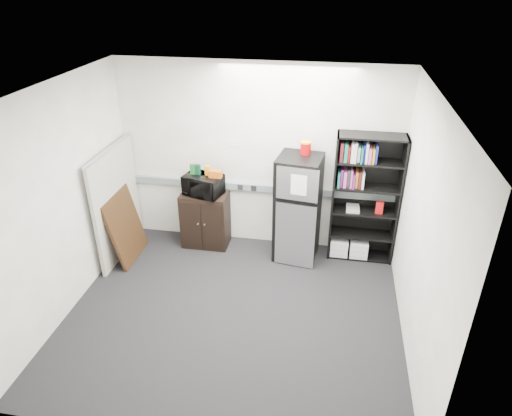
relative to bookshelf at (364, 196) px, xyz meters
The scene contains 18 objects.
floor 2.38m from the bookshelf, 133.90° to the right, with size 4.00×4.00×0.00m, color black.
wall_back 1.56m from the bookshelf, behind, with size 4.00×0.02×2.70m, color beige.
wall_right 1.69m from the bookshelf, 72.54° to the right, with size 0.02×3.50×2.70m, color beige.
wall_left 3.86m from the bookshelf, 155.93° to the right, with size 0.02×3.50×2.70m, color beige.
ceiling 2.78m from the bookshelf, 133.90° to the right, with size 4.00×3.50×0.02m, color white.
electrical_raceway 1.52m from the bookshelf, behind, with size 3.92×0.05×0.10m, color slate.
wall_note 1.95m from the bookshelf, behind, with size 0.14×0.00×0.10m, color white.
bookshelf is the anchor object (origin of this frame).
cubicle_partition 3.45m from the bookshelf, behind, with size 0.06×1.30×1.62m.
cabinet 2.32m from the bookshelf, behind, with size 0.68×0.45×0.85m.
microwave 2.26m from the bookshelf, behind, with size 0.53×0.36×0.29m, color black.
snack_box_a 2.42m from the bookshelf, behind, with size 0.07×0.05×0.15m, color #175021.
snack_box_b 2.34m from the bookshelf, behind, with size 0.07×0.05×0.15m, color #0B3420.
snack_box_c 2.20m from the bookshelf, behind, with size 0.07×0.05×0.14m, color orange.
snack_bag 2.07m from the bookshelf, behind, with size 0.18×0.10×0.10m, color #B85212.
refrigerator 0.92m from the bookshelf, behind, with size 0.65×0.68×1.54m.
coffee_can 1.06m from the bookshelf, behind, with size 0.15×0.15×0.20m.
framed_poster 3.36m from the bookshelf, 169.67° to the right, with size 0.26×0.78×0.99m.
Camera 1 is at (1.01, -4.20, 3.77)m, focal length 32.00 mm.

